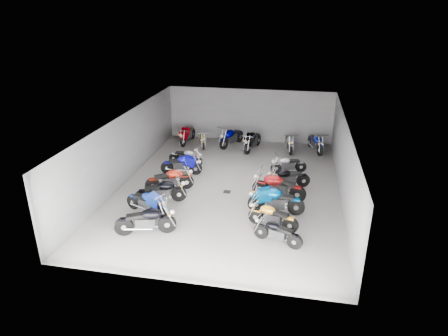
{
  "coord_description": "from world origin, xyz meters",
  "views": [
    {
      "loc": [
        2.98,
        -16.55,
        7.96
      ],
      "look_at": [
        -0.21,
        -0.11,
        1.0
      ],
      "focal_mm": 32.0,
      "sensor_mm": 36.0,
      "label": 1
    }
  ],
  "objects": [
    {
      "name": "wall_right",
      "position": [
        5.0,
        0.0,
        1.6
      ],
      "size": [
        0.1,
        14.0,
        3.2
      ],
      "primitive_type": "cube",
      "color": "slate",
      "rests_on": "ground"
    },
    {
      "name": "motorcycle_left_d",
      "position": [
        -2.57,
        -0.82,
        0.53
      ],
      "size": [
        2.07,
        1.07,
        0.98
      ],
      "rotation": [
        0.0,
        0.0,
        -1.14
      ],
      "color": "black",
      "rests_on": "ground"
    },
    {
      "name": "drain_grate",
      "position": [
        0.0,
        -0.5,
        0.01
      ],
      "size": [
        0.32,
        0.32,
        0.01
      ],
      "primitive_type": "cube",
      "color": "black",
      "rests_on": "ground"
    },
    {
      "name": "motorcycle_left_a",
      "position": [
        -2.27,
        -4.54,
        0.54
      ],
      "size": [
        2.21,
        0.83,
        1.0
      ],
      "rotation": [
        0.0,
        0.0,
        -1.26
      ],
      "color": "black",
      "rests_on": "ground"
    },
    {
      "name": "motorcycle_back_c",
      "position": [
        -0.9,
        5.75,
        0.56
      ],
      "size": [
        1.1,
        2.18,
        1.02
      ],
      "rotation": [
        0.0,
        0.0,
        2.72
      ],
      "color": "black",
      "rests_on": "ground"
    },
    {
      "name": "motorcycle_back_d",
      "position": [
        0.41,
        5.29,
        0.56
      ],
      "size": [
        0.73,
        2.31,
        1.03
      ],
      "rotation": [
        0.0,
        0.0,
        2.9
      ],
      "color": "black",
      "rests_on": "ground"
    },
    {
      "name": "motorcycle_back_e",
      "position": [
        2.52,
        5.55,
        0.5
      ],
      "size": [
        0.55,
        2.09,
        0.92
      ],
      "rotation": [
        0.0,
        0.0,
        3.32
      ],
      "color": "black",
      "rests_on": "ground"
    },
    {
      "name": "wall_left",
      "position": [
        -5.0,
        0.0,
        1.6
      ],
      "size": [
        0.1,
        14.0,
        3.2
      ],
      "primitive_type": "cube",
      "color": "slate",
      "rests_on": "ground"
    },
    {
      "name": "motorcycle_right_a",
      "position": [
        2.51,
        -4.26,
        0.45
      ],
      "size": [
        1.79,
        0.76,
        0.82
      ],
      "rotation": [
        0.0,
        0.0,
        1.22
      ],
      "color": "black",
      "rests_on": "ground"
    },
    {
      "name": "motorcycle_left_f",
      "position": [
        -2.72,
        2.28,
        0.46
      ],
      "size": [
        1.91,
        0.53,
        0.85
      ],
      "rotation": [
        0.0,
        0.0,
        -1.77
      ],
      "color": "black",
      "rests_on": "ground"
    },
    {
      "name": "ceiling",
      "position": [
        0.0,
        0.0,
        3.22
      ],
      "size": [
        10.0,
        14.0,
        0.04
      ],
      "primitive_type": "cube",
      "color": "black",
      "rests_on": "wall_back"
    },
    {
      "name": "motorcycle_left_b",
      "position": [
        -2.82,
        -3.06,
        0.49
      ],
      "size": [
        1.98,
        0.85,
        0.91
      ],
      "rotation": [
        0.0,
        0.0,
        -1.93
      ],
      "color": "black",
      "rests_on": "ground"
    },
    {
      "name": "ground",
      "position": [
        0.0,
        0.0,
        0.0
      ],
      "size": [
        14.0,
        14.0,
        0.0
      ],
      "primitive_type": "plane",
      "color": "gray",
      "rests_on": "ground"
    },
    {
      "name": "motorcycle_back_b",
      "position": [
        -2.55,
        5.34,
        0.45
      ],
      "size": [
        0.64,
        1.82,
        0.82
      ],
      "rotation": [
        0.0,
        0.0,
        3.42
      ],
      "color": "black",
      "rests_on": "ground"
    },
    {
      "name": "motorcycle_right_d",
      "position": [
        2.3,
        -0.74,
        0.57
      ],
      "size": [
        2.37,
        0.63,
        1.05
      ],
      "rotation": [
        0.0,
        0.0,
        1.4
      ],
      "color": "black",
      "rests_on": "ground"
    },
    {
      "name": "motorcycle_right_e",
      "position": [
        2.67,
        0.46,
        0.5
      ],
      "size": [
        1.99,
        0.87,
        0.91
      ],
      "rotation": [
        0.0,
        0.0,
        1.94
      ],
      "color": "black",
      "rests_on": "ground"
    },
    {
      "name": "motorcycle_back_a",
      "position": [
        -3.63,
        5.75,
        0.54
      ],
      "size": [
        0.49,
        2.25,
        0.99
      ],
      "rotation": [
        0.0,
        0.0,
        3.05
      ],
      "color": "black",
      "rests_on": "ground"
    },
    {
      "name": "motorcycle_right_c",
      "position": [
        2.28,
        -2.04,
        0.56
      ],
      "size": [
        2.32,
        0.45,
        1.02
      ],
      "rotation": [
        0.0,
        0.0,
        1.58
      ],
      "color": "black",
      "rests_on": "ground"
    },
    {
      "name": "motorcycle_back_f",
      "position": [
        4.01,
        5.72,
        0.53
      ],
      "size": [
        0.85,
        2.12,
        0.96
      ],
      "rotation": [
        0.0,
        0.0,
        3.47
      ],
      "color": "black",
      "rests_on": "ground"
    },
    {
      "name": "motorcycle_right_f",
      "position": [
        2.6,
        2.27,
        0.45
      ],
      "size": [
        1.79,
        0.74,
        0.82
      ],
      "rotation": [
        0.0,
        0.0,
        1.91
      ],
      "color": "black",
      "rests_on": "ground"
    },
    {
      "name": "motorcycle_right_b",
      "position": [
        2.25,
        -3.22,
        0.48
      ],
      "size": [
        1.96,
        0.69,
        0.88
      ],
      "rotation": [
        0.0,
        0.0,
        1.29
      ],
      "color": "black",
      "rests_on": "ground"
    },
    {
      "name": "motorcycle_left_e",
      "position": [
        -2.59,
        1.09,
        0.5
      ],
      "size": [
        2.09,
        0.47,
        0.92
      ],
      "rotation": [
        0.0,
        0.0,
        -1.47
      ],
      "color": "black",
      "rests_on": "ground"
    },
    {
      "name": "motorcycle_left_c",
      "position": [
        -2.55,
        -2.06,
        0.53
      ],
      "size": [
        2.09,
        0.97,
        0.97
      ],
      "rotation": [
        0.0,
        0.0,
        -1.18
      ],
      "color": "black",
      "rests_on": "ground"
    },
    {
      "name": "wall_back",
      "position": [
        0.0,
        7.0,
        1.6
      ],
      "size": [
        10.0,
        0.1,
        3.2
      ],
      "primitive_type": "cube",
      "color": "slate",
      "rests_on": "ground"
    }
  ]
}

